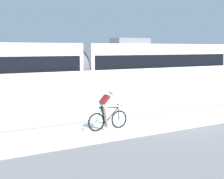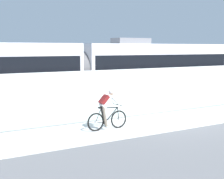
# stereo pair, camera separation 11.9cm
# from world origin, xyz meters

# --- Properties ---
(ground_plane) EXTENTS (200.00, 200.00, 0.00)m
(ground_plane) POSITION_xyz_m (0.00, 0.00, 0.00)
(ground_plane) COLOR slate
(bike_path_deck) EXTENTS (32.00, 3.20, 0.01)m
(bike_path_deck) POSITION_xyz_m (0.00, 0.00, 0.01)
(bike_path_deck) COLOR silver
(bike_path_deck) RESTS_ON ground
(glass_parapet) EXTENTS (32.00, 0.05, 1.03)m
(glass_parapet) POSITION_xyz_m (0.00, 1.85, 0.51)
(glass_parapet) COLOR #ADC6C1
(glass_parapet) RESTS_ON ground
(concrete_barrier_wall) EXTENTS (32.00, 0.36, 2.07)m
(concrete_barrier_wall) POSITION_xyz_m (0.00, 3.65, 1.04)
(concrete_barrier_wall) COLOR silver
(concrete_barrier_wall) RESTS_ON ground
(tram_rail_near) EXTENTS (32.00, 0.08, 0.01)m
(tram_rail_near) POSITION_xyz_m (0.00, 6.13, 0.00)
(tram_rail_near) COLOR #595654
(tram_rail_near) RESTS_ON ground
(tram_rail_far) EXTENTS (32.00, 0.08, 0.01)m
(tram_rail_far) POSITION_xyz_m (0.00, 7.57, 0.00)
(tram_rail_far) COLOR #595654
(tram_rail_far) RESTS_ON ground
(tram) EXTENTS (22.56, 2.54, 3.81)m
(tram) POSITION_xyz_m (-0.98, 6.85, 1.89)
(tram) COLOR silver
(tram) RESTS_ON ground
(cyclist_on_bike) EXTENTS (1.77, 0.58, 1.61)m
(cyclist_on_bike) POSITION_xyz_m (-3.12, -0.00, 0.80)
(cyclist_on_bike) COLOR black
(cyclist_on_bike) RESTS_ON ground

